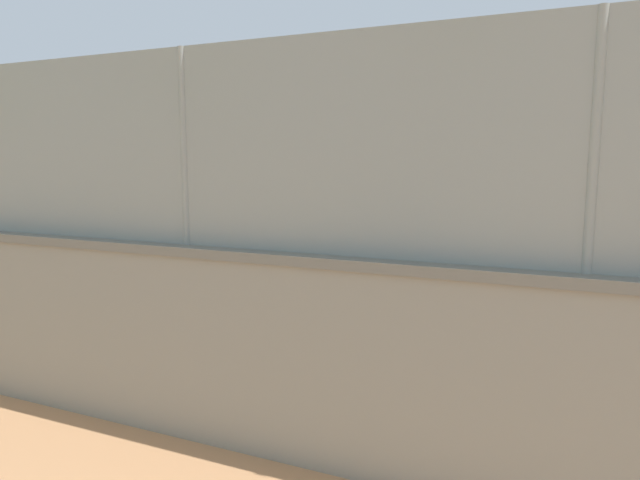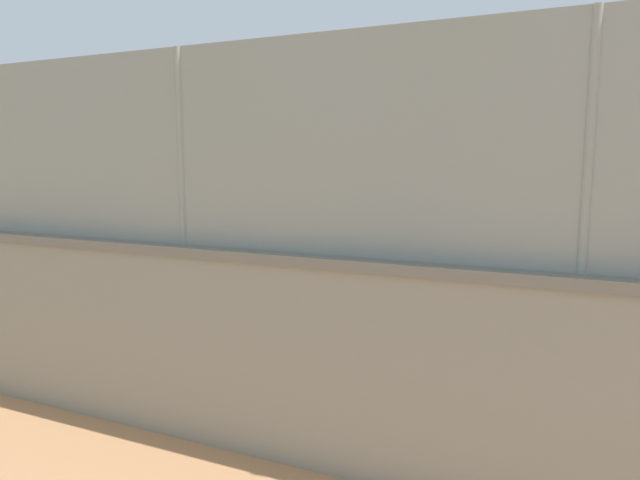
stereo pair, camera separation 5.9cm
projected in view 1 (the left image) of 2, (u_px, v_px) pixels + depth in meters
name	position (u px, v px, depth m)	size (l,w,h in m)	color
ground_plane	(401.00, 250.00, 15.48)	(260.00, 260.00, 0.00)	tan
perimeter_wall	(62.00, 319.00, 5.65)	(22.24, 0.83, 1.70)	gray
fence_panel_on_wall	(51.00, 149.00, 5.42)	(21.86, 0.50, 1.64)	gray
player_foreground_swinging	(181.00, 216.00, 14.75)	(0.78, 1.29, 1.70)	#591919
sports_ball	(111.00, 220.00, 13.69)	(0.16, 0.16, 0.16)	white
courtside_bench	(116.00, 308.00, 7.63)	(1.61, 0.41, 0.87)	brown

